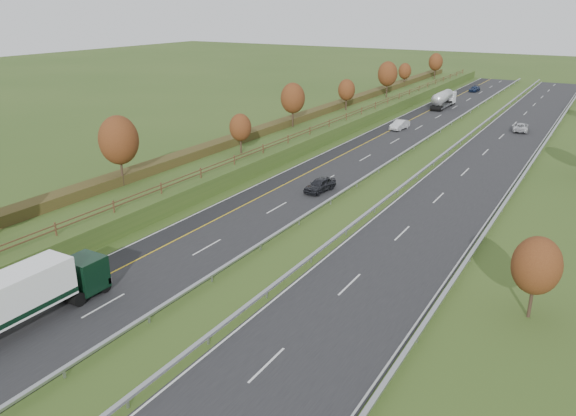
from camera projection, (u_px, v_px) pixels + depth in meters
The scene contains 17 objects.
ground at pixel (401, 172), 73.01m from camera, with size 400.00×400.00×0.00m, color #344E1B.
near_carriageway at pixel (360, 155), 80.86m from camera, with size 10.50×200.00×0.04m, color black.
far_carriageway at pixel (477, 172), 73.01m from camera, with size 10.50×200.00×0.04m, color black.
hard_shoulder at pixel (336, 152), 82.64m from camera, with size 3.00×200.00×0.04m, color black.
lane_markings at pixel (402, 161), 77.71m from camera, with size 26.75×200.00×0.01m.
embankment_left at pixel (283, 138), 86.71m from camera, with size 12.00×200.00×2.00m, color #344E1B.
hedge_left at pixel (272, 127), 87.13m from camera, with size 2.20×180.00×1.10m, color #3C3C18.
fence_left at pixel (307, 131), 83.64m from camera, with size 0.12×189.06×1.20m.
median_barrier_near at pixel (398, 156), 77.94m from camera, with size 0.32×200.00×0.71m.
median_barrier_far at pixel (434, 161), 75.52m from camera, with size 0.32×200.00×0.71m.
outer_barrier_far at pixel (525, 174), 70.05m from camera, with size 0.32×200.00×0.71m.
trees_left at pixel (273, 107), 81.97m from camera, with size 6.64×164.30×7.66m.
road_tanker at pixel (444, 99), 117.40m from camera, with size 2.40×11.22×3.46m.
car_dark_near at pixel (320, 185), 65.00m from camera, with size 1.88×4.67×1.59m, color black.
car_silver_mid at pixel (400, 125), 97.21m from camera, with size 1.71×4.90×1.61m, color silver.
car_small_far at pixel (475, 89), 139.08m from camera, with size 1.85×4.55×1.32m, color #152242.
car_oncoming at pixel (521, 127), 95.76m from camera, with size 2.40×5.20×1.45m, color silver.
Camera 1 is at (30.83, -13.01, 20.58)m, focal length 35.00 mm.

